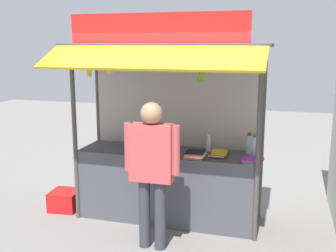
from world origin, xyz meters
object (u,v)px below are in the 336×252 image
(water_bottle_left, at_px, (249,144))
(water_bottle_front_right, at_px, (209,143))
(water_bottle_center, at_px, (145,140))
(banana_bunch_rightmost, at_px, (110,68))
(magazine_stack_far_right, at_px, (253,160))
(water_bottle_mid_left, at_px, (255,146))
(plastic_crate, at_px, (65,200))
(banana_bunch_leftmost, at_px, (201,76))
(magazine_stack_back_left, at_px, (219,154))
(banana_bunch_inner_left, at_px, (89,72))
(vendor_person, at_px, (152,162))
(water_bottle_far_left, at_px, (165,141))
(magazine_stack_right, at_px, (195,155))

(water_bottle_left, xyz_separation_m, water_bottle_front_right, (-0.54, -0.02, -0.02))
(water_bottle_center, xyz_separation_m, banana_bunch_rightmost, (-0.26, -0.56, 1.02))
(water_bottle_front_right, bearing_deg, magazine_stack_far_right, -30.00)
(water_bottle_mid_left, xyz_separation_m, plastic_crate, (-2.66, -0.21, -0.95))
(water_bottle_mid_left, height_order, water_bottle_left, water_bottle_mid_left)
(banana_bunch_leftmost, bearing_deg, magazine_stack_far_right, 22.20)
(water_bottle_center, height_order, magazine_stack_back_left, water_bottle_center)
(water_bottle_front_right, height_order, banana_bunch_leftmost, banana_bunch_leftmost)
(water_bottle_left, distance_m, banana_bunch_rightmost, 2.05)
(water_bottle_center, distance_m, banana_bunch_inner_left, 1.24)
(magazine_stack_far_right, bearing_deg, banana_bunch_inner_left, -173.01)
(banana_bunch_leftmost, distance_m, banana_bunch_inner_left, 1.43)
(water_bottle_front_right, distance_m, vendor_person, 1.12)
(water_bottle_mid_left, distance_m, magazine_stack_back_left, 0.47)
(banana_bunch_rightmost, xyz_separation_m, banana_bunch_inner_left, (-0.28, 0.00, -0.05))
(water_bottle_far_left, distance_m, plastic_crate, 1.75)
(water_bottle_left, distance_m, water_bottle_front_right, 0.54)
(water_bottle_left, distance_m, magazine_stack_right, 0.75)
(water_bottle_left, relative_size, banana_bunch_leftmost, 0.86)
(water_bottle_mid_left, distance_m, magazine_stack_far_right, 0.29)
(magazine_stack_back_left, xyz_separation_m, vendor_person, (-0.64, -0.83, 0.07))
(magazine_stack_back_left, distance_m, plastic_crate, 2.38)
(water_bottle_front_right, distance_m, banana_bunch_inner_left, 1.83)
(banana_bunch_rightmost, bearing_deg, water_bottle_front_right, 28.12)
(banana_bunch_rightmost, relative_size, banana_bunch_leftmost, 0.74)
(water_bottle_center, bearing_deg, plastic_crate, -167.80)
(water_bottle_front_right, relative_size, banana_bunch_inner_left, 0.80)
(vendor_person, bearing_deg, water_bottle_left, 44.95)
(magazine_stack_right, height_order, banana_bunch_leftmost, banana_bunch_leftmost)
(water_bottle_mid_left, relative_size, water_bottle_far_left, 1.11)
(water_bottle_center, distance_m, banana_bunch_leftmost, 1.41)
(magazine_stack_far_right, bearing_deg, magazine_stack_right, -179.10)
(magazine_stack_right, xyz_separation_m, banana_bunch_inner_left, (-1.32, -0.24, 1.04))
(magazine_stack_far_right, relative_size, magazine_stack_back_left, 0.96)
(water_bottle_left, bearing_deg, magazine_stack_far_right, -77.41)
(banana_bunch_inner_left, xyz_separation_m, vendor_person, (0.96, -0.41, -0.98))
(water_bottle_left, xyz_separation_m, banana_bunch_leftmost, (-0.53, -0.63, 0.92))
(water_bottle_front_right, height_order, vendor_person, vendor_person)
(water_bottle_front_right, xyz_separation_m, banana_bunch_inner_left, (-1.42, -0.61, 0.97))
(water_bottle_front_right, bearing_deg, banana_bunch_leftmost, -89.40)
(magazine_stack_back_left, xyz_separation_m, plastic_crate, (-2.22, -0.11, -0.84))
(water_bottle_left, bearing_deg, water_bottle_center, -177.15)
(banana_bunch_leftmost, height_order, banana_bunch_inner_left, same)
(magazine_stack_right, height_order, magazine_stack_back_left, magazine_stack_right)
(banana_bunch_inner_left, bearing_deg, water_bottle_far_left, 30.84)
(magazine_stack_back_left, bearing_deg, water_bottle_front_right, 132.22)
(water_bottle_far_left, height_order, vendor_person, vendor_person)
(water_bottle_center, relative_size, banana_bunch_inner_left, 0.82)
(water_bottle_far_left, distance_m, banana_bunch_rightmost, 1.26)
(water_bottle_mid_left, height_order, banana_bunch_rightmost, banana_bunch_rightmost)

